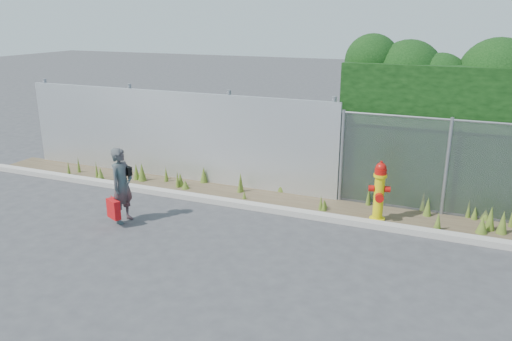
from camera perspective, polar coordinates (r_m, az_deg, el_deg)
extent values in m
plane|color=#3B3A3D|center=(9.00, -1.69, -8.78)|extent=(80.00, 80.00, 0.00)
cube|color=#A8A298|center=(10.50, 2.36, -4.49)|extent=(16.00, 0.22, 0.12)
cube|color=#4E3F2C|center=(11.04, 3.44, -3.68)|extent=(16.00, 1.20, 0.01)
cone|color=#46621D|center=(12.10, -8.98, -1.08)|extent=(0.10, 0.10, 0.36)
cone|color=#46621D|center=(11.94, -8.09, -1.66)|extent=(0.20, 0.20, 0.22)
cone|color=#46621D|center=(11.06, 18.57, -3.36)|extent=(0.12, 0.12, 0.44)
cone|color=#46621D|center=(10.49, 26.36, -5.39)|extent=(0.20, 0.20, 0.46)
cone|color=#46621D|center=(12.11, -8.65, -1.09)|extent=(0.19, 0.19, 0.35)
cone|color=#46621D|center=(10.99, 23.72, -4.52)|extent=(0.13, 0.13, 0.29)
cone|color=#46621D|center=(11.20, -1.35, -2.87)|extent=(0.10, 0.10, 0.18)
cone|color=#46621D|center=(13.83, -19.62, 0.59)|extent=(0.09, 0.09, 0.43)
cone|color=#46621D|center=(12.03, -8.96, -1.03)|extent=(0.09, 0.09, 0.43)
cone|color=#46621D|center=(11.06, 12.73, -2.93)|extent=(0.11, 0.11, 0.42)
cone|color=#46621D|center=(13.67, -20.64, 0.19)|extent=(0.10, 0.10, 0.38)
cone|color=#46621D|center=(12.51, -10.25, -0.46)|extent=(0.11, 0.11, 0.39)
cone|color=#46621D|center=(10.78, 7.83, -3.83)|extent=(0.14, 0.14, 0.19)
cone|color=#46621D|center=(10.81, 19.03, -3.98)|extent=(0.17, 0.17, 0.41)
cone|color=#46621D|center=(12.68, -12.91, -0.21)|extent=(0.21, 0.21, 0.46)
cone|color=#46621D|center=(12.31, -6.00, -0.55)|extent=(0.19, 0.19, 0.40)
cone|color=#46621D|center=(11.63, 2.96, -1.20)|extent=(0.22, 0.22, 0.53)
cone|color=#46621D|center=(12.91, -17.35, -0.48)|extent=(0.22, 0.22, 0.37)
cone|color=#46621D|center=(11.02, 23.11, -4.07)|extent=(0.09, 0.09, 0.40)
cone|color=#46621D|center=(10.36, 24.42, -5.77)|extent=(0.22, 0.22, 0.34)
cone|color=#46621D|center=(10.62, 7.42, -3.71)|extent=(0.10, 0.10, 0.35)
cone|color=#46621D|center=(11.59, -1.78, -1.41)|extent=(0.15, 0.15, 0.47)
cone|color=#46621D|center=(11.09, 24.75, -4.61)|extent=(0.21, 0.21, 0.23)
cone|color=#46621D|center=(11.58, -1.88, -1.80)|extent=(0.12, 0.12, 0.33)
cone|color=#46621D|center=(12.73, -10.22, -0.49)|extent=(0.10, 0.10, 0.25)
cone|color=#46621D|center=(10.62, 7.77, -4.05)|extent=(0.13, 0.13, 0.23)
cone|color=#46621D|center=(13.09, -17.76, -0.02)|extent=(0.09, 0.09, 0.49)
cone|color=#46621D|center=(10.17, 20.07, -5.54)|extent=(0.15, 0.15, 0.38)
cone|color=#46621D|center=(12.82, -13.53, -0.18)|extent=(0.17, 0.17, 0.41)
cone|color=#46621D|center=(10.55, 25.22, -5.01)|extent=(0.19, 0.19, 0.50)
cube|color=silver|center=(12.60, -9.64, 3.97)|extent=(8.50, 0.08, 2.20)
cylinder|color=gray|center=(15.20, -22.53, 5.36)|extent=(0.10, 0.10, 2.30)
cylinder|color=gray|center=(13.39, -13.94, 4.70)|extent=(0.10, 0.10, 2.30)
cylinder|color=gray|center=(11.96, -3.02, 3.72)|extent=(0.10, 0.10, 2.30)
cylinder|color=gray|center=(11.14, 8.67, 2.52)|extent=(0.10, 0.10, 2.30)
cube|color=gray|center=(10.80, 26.47, -0.44)|extent=(6.50, 0.03, 2.00)
cylinder|color=gray|center=(10.57, 27.20, 4.73)|extent=(6.50, 0.04, 0.04)
cylinder|color=gray|center=(11.00, 9.75, 1.61)|extent=(0.07, 0.07, 2.05)
cylinder|color=gray|center=(10.76, 20.95, 0.33)|extent=(0.07, 0.07, 2.05)
sphere|color=black|center=(11.54, 13.11, 12.09)|extent=(1.19, 1.19, 1.19)
sphere|color=black|center=(11.47, 16.99, 10.47)|extent=(1.48, 1.48, 1.48)
sphere|color=black|center=(11.34, 20.22, 9.54)|extent=(1.19, 1.19, 1.19)
sphere|color=black|center=(11.42, 25.80, 9.62)|extent=(1.58, 1.58, 1.58)
cylinder|color=yellow|center=(10.37, 13.66, -5.44)|extent=(0.31, 0.31, 0.07)
cylinder|color=yellow|center=(10.21, 13.83, -3.18)|extent=(0.20, 0.20, 0.94)
cylinder|color=yellow|center=(10.05, 14.03, -0.55)|extent=(0.27, 0.27, 0.06)
cylinder|color=#B20F0A|center=(10.03, 14.06, -0.13)|extent=(0.23, 0.23, 0.11)
sphere|color=#B20F0A|center=(10.01, 14.09, 0.29)|extent=(0.21, 0.21, 0.21)
cylinder|color=#B20F0A|center=(9.98, 14.14, 0.90)|extent=(0.06, 0.06, 0.06)
cylinder|color=#B20F0A|center=(10.16, 13.06, -1.93)|extent=(0.11, 0.12, 0.12)
cylinder|color=#B20F0A|center=(10.12, 14.78, -2.14)|extent=(0.11, 0.12, 0.12)
cylinder|color=#B20F0A|center=(10.04, 13.72, -3.02)|extent=(0.17, 0.13, 0.17)
imported|color=#106767|center=(10.16, -15.06, -1.64)|extent=(0.39, 0.57, 1.52)
cube|color=#AA0915|center=(10.10, -15.97, -4.25)|extent=(0.34, 0.13, 0.38)
cylinder|color=#AA0915|center=(10.01, -16.09, -2.92)|extent=(0.16, 0.01, 0.01)
cube|color=black|center=(10.19, -14.55, -0.01)|extent=(0.23, 0.10, 0.17)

